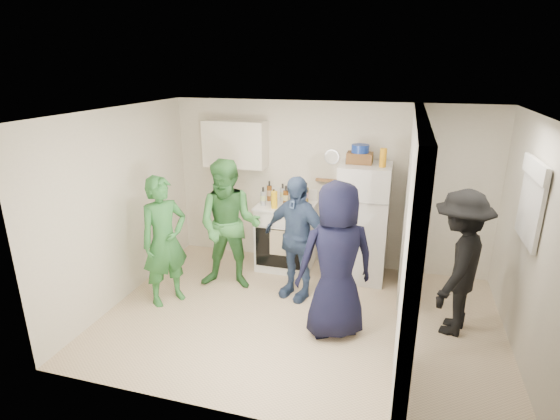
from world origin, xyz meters
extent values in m
plane|color=beige|center=(0.00, 0.00, 0.00)|extent=(4.80, 4.80, 0.00)
plane|color=silver|center=(0.00, 1.70, 1.25)|extent=(4.80, 0.00, 4.80)
plane|color=silver|center=(0.00, -1.70, 1.25)|extent=(4.80, 0.00, 4.80)
plane|color=silver|center=(-2.40, 0.00, 1.25)|extent=(0.00, 3.40, 3.40)
plane|color=silver|center=(2.40, 0.00, 1.25)|extent=(0.00, 3.40, 3.40)
plane|color=white|center=(0.00, 0.00, 2.50)|extent=(4.80, 4.80, 0.00)
cube|color=silver|center=(1.20, 1.10, 1.25)|extent=(0.12, 1.20, 2.50)
cube|color=silver|center=(1.20, -1.10, 1.25)|extent=(0.12, 1.20, 2.50)
cube|color=silver|center=(1.20, 0.00, 2.30)|extent=(0.12, 1.00, 0.40)
cube|color=white|center=(-0.56, 1.37, 0.50)|extent=(0.85, 0.71, 1.01)
cube|color=silver|center=(-1.40, 1.52, 1.85)|extent=(0.95, 0.34, 0.70)
cube|color=silver|center=(0.58, 1.34, 0.85)|extent=(0.70, 0.68, 1.69)
cube|color=brown|center=(0.48, 1.39, 1.77)|extent=(0.35, 0.25, 0.15)
cylinder|color=navy|center=(0.48, 1.39, 1.90)|extent=(0.24, 0.24, 0.11)
cylinder|color=orange|center=(0.80, 1.24, 1.82)|extent=(0.09, 0.09, 0.25)
cylinder|color=white|center=(0.05, 1.68, 1.70)|extent=(0.22, 0.02, 0.22)
cube|color=olive|center=(0.00, 1.65, 1.35)|extent=(0.35, 0.08, 0.03)
cube|color=black|center=(2.38, 0.20, 1.65)|extent=(0.03, 0.70, 0.80)
cube|color=white|center=(2.36, 0.20, 1.65)|extent=(0.04, 0.76, 0.86)
cube|color=white|center=(2.34, 0.20, 2.00)|extent=(0.04, 0.82, 0.18)
cylinder|color=yellow|center=(-0.68, 1.15, 1.13)|extent=(0.09, 0.09, 0.25)
cylinder|color=red|center=(-0.34, 1.17, 1.07)|extent=(0.09, 0.09, 0.12)
imported|color=#2E7330|center=(-1.78, -0.06, 0.85)|extent=(0.69, 0.74, 1.70)
imported|color=#3B8646|center=(-1.13, 0.54, 0.91)|extent=(0.97, 0.80, 1.82)
imported|color=#344F71|center=(-0.20, 0.53, 0.84)|extent=(1.06, 0.73, 1.67)
imported|color=black|center=(0.44, -0.18, 0.91)|extent=(1.06, 0.92, 1.83)
imported|color=black|center=(1.76, 0.25, 0.86)|extent=(0.95, 1.25, 1.72)
cylinder|color=brown|center=(-0.86, 1.49, 1.16)|extent=(0.08, 0.08, 0.31)
cylinder|color=#17451C|center=(-0.73, 1.29, 1.13)|extent=(0.08, 0.08, 0.24)
cylinder|color=#AAB1B8|center=(-0.66, 1.52, 1.14)|extent=(0.08, 0.08, 0.27)
cylinder|color=#5F3510|center=(-0.55, 1.33, 1.16)|extent=(0.08, 0.08, 0.30)
cylinder|color=silver|center=(-0.44, 1.55, 1.13)|extent=(0.07, 0.07, 0.25)
cylinder|color=#1E4017|center=(-0.38, 1.38, 1.15)|extent=(0.06, 0.06, 0.28)
cylinder|color=olive|center=(-0.29, 1.52, 1.17)|extent=(0.08, 0.08, 0.31)
cylinder|color=#929A9D|center=(-0.88, 1.24, 1.15)|extent=(0.08, 0.08, 0.28)
cylinder|color=#56320E|center=(-0.49, 1.46, 1.15)|extent=(0.08, 0.08, 0.27)
cylinder|color=#1B5036|center=(-0.26, 1.27, 1.17)|extent=(0.07, 0.07, 0.31)
camera|label=1|loc=(1.05, -4.61, 3.00)|focal=28.00mm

